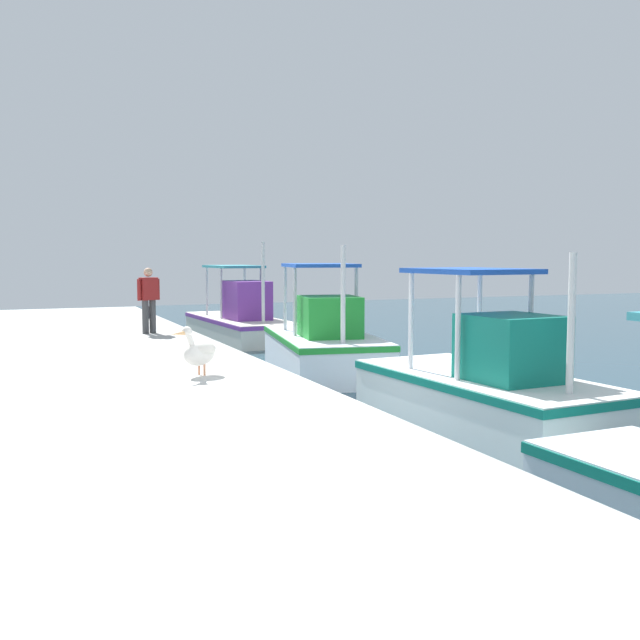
{
  "coord_description": "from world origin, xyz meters",
  "views": [
    {
      "loc": [
        10.23,
        -4.17,
        2.74
      ],
      "look_at": [
        -2.39,
        1.09,
        1.52
      ],
      "focal_mm": 41.12,
      "sensor_mm": 36.0,
      "label": 1
    }
  ],
  "objects_px": {
    "fishing_boat_third": "(488,389)",
    "pelican": "(199,351)",
    "fishing_boat_second": "(324,346)",
    "fisherman_standing": "(149,297)",
    "mooring_bollard_nearest": "(147,312)",
    "fishing_boat_nearest": "(240,321)"
  },
  "relations": [
    {
      "from": "fishing_boat_third",
      "to": "pelican",
      "type": "bearing_deg",
      "value": -117.81
    },
    {
      "from": "fishing_boat_second",
      "to": "pelican",
      "type": "height_order",
      "value": "fishing_boat_second"
    },
    {
      "from": "fisherman_standing",
      "to": "mooring_bollard_nearest",
      "type": "xyz_separation_m",
      "value": [
        -4.47,
        0.69,
        -0.71
      ]
    },
    {
      "from": "pelican",
      "to": "mooring_bollard_nearest",
      "type": "height_order",
      "value": "pelican"
    },
    {
      "from": "fishing_boat_third",
      "to": "pelican",
      "type": "distance_m",
      "value": 4.62
    },
    {
      "from": "fishing_boat_second",
      "to": "fishing_boat_third",
      "type": "relative_size",
      "value": 1.05
    },
    {
      "from": "fishing_boat_nearest",
      "to": "pelican",
      "type": "xyz_separation_m",
      "value": [
        11.23,
        -3.98,
        0.57
      ]
    },
    {
      "from": "fishing_boat_second",
      "to": "fisherman_standing",
      "type": "distance_m",
      "value": 4.68
    },
    {
      "from": "fishing_boat_second",
      "to": "fisherman_standing",
      "type": "relative_size",
      "value": 3.14
    },
    {
      "from": "fishing_boat_nearest",
      "to": "fishing_boat_third",
      "type": "relative_size",
      "value": 1.25
    },
    {
      "from": "fishing_boat_second",
      "to": "fisherman_standing",
      "type": "bearing_deg",
      "value": -130.32
    },
    {
      "from": "pelican",
      "to": "mooring_bollard_nearest",
      "type": "xyz_separation_m",
      "value": [
        -11.26,
        1.02,
        -0.21
      ]
    },
    {
      "from": "pelican",
      "to": "fishing_boat_third",
      "type": "bearing_deg",
      "value": 62.19
    },
    {
      "from": "fishing_boat_second",
      "to": "mooring_bollard_nearest",
      "type": "height_order",
      "value": "fishing_boat_second"
    },
    {
      "from": "fishing_boat_second",
      "to": "fishing_boat_third",
      "type": "bearing_deg",
      "value": 2.4
    },
    {
      "from": "pelican",
      "to": "fisherman_standing",
      "type": "bearing_deg",
      "value": 177.19
    },
    {
      "from": "fishing_boat_third",
      "to": "mooring_bollard_nearest",
      "type": "bearing_deg",
      "value": -167.22
    },
    {
      "from": "fishing_boat_second",
      "to": "pelican",
      "type": "distance_m",
      "value": 5.43
    },
    {
      "from": "fishing_boat_nearest",
      "to": "fisherman_standing",
      "type": "height_order",
      "value": "fishing_boat_nearest"
    },
    {
      "from": "fishing_boat_third",
      "to": "pelican",
      "type": "relative_size",
      "value": 5.31
    },
    {
      "from": "fishing_boat_second",
      "to": "mooring_bollard_nearest",
      "type": "relative_size",
      "value": 13.69
    },
    {
      "from": "fishing_boat_third",
      "to": "fisherman_standing",
      "type": "relative_size",
      "value": 2.98
    }
  ]
}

